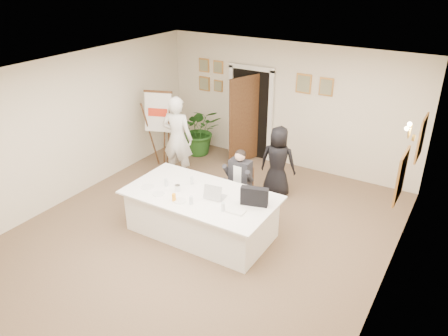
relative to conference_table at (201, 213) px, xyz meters
The scene contains 28 objects.
floor 0.40m from the conference_table, 62.41° to the right, with size 7.00×7.00×0.00m, color brown.
ceiling 2.41m from the conference_table, 62.41° to the right, with size 6.00×7.00×0.02m, color white.
wall_back 3.59m from the conference_table, 89.49° to the left, with size 6.00×0.10×2.80m, color white.
wall_front 3.70m from the conference_table, 89.51° to the right, with size 6.00×0.10×2.80m, color white.
wall_left 3.14m from the conference_table, behind, with size 0.10×7.00×2.80m, color white.
wall_right 3.19m from the conference_table, ahead, with size 0.10×7.00×2.80m, color white.
doorway 3.43m from the conference_table, 104.64° to the left, with size 1.14×0.86×2.20m.
pictures_back_wall 3.79m from the conference_table, 102.71° to the left, with size 3.40×0.06×0.80m, color #C08741, non-canonical shape.
pictures_right_wall 3.49m from the conference_table, 20.83° to the left, with size 0.06×2.20×0.80m, color #C08741, non-canonical shape.
wall_sconce 3.58m from the conference_table, 21.29° to the left, with size 0.20×0.30×0.24m, color gold, non-canonical shape.
conference_table is the anchor object (origin of this frame).
seated_man 1.01m from the conference_table, 78.01° to the left, with size 0.55×0.58×1.28m, color black, non-canonical shape.
flip_chart 3.01m from the conference_table, 141.52° to the left, with size 0.63×0.48×1.75m.
standing_man 2.30m from the conference_table, 136.54° to the left, with size 0.67×0.44×1.84m, color white.
standing_woman 2.04m from the conference_table, 74.72° to the left, with size 0.71×0.46×1.46m, color black.
potted_palm 3.49m from the conference_table, 124.41° to the left, with size 1.08×0.94×1.20m, color #24581D.
laptop 0.59m from the conference_table, 10.59° to the left, with size 0.31×0.34×0.28m, color #B7BABC, non-canonical shape.
laptop_bag 1.09m from the conference_table, ahead, with size 0.44×0.12×0.31m, color black.
paper_stack 0.91m from the conference_table, 12.87° to the right, with size 0.28×0.20×0.03m, color white.
plate_left 1.04m from the conference_table, 163.06° to the right, with size 0.23×0.23×0.01m, color white.
plate_mid 0.81m from the conference_table, 148.18° to the right, with size 0.20×0.20×0.01m, color white.
plate_near 0.56m from the conference_table, 111.97° to the right, with size 0.21×0.21×0.01m, color white.
glass_a 0.82m from the conference_table, behind, with size 0.06×0.06×0.14m, color silver.
glass_b 0.58m from the conference_table, 80.70° to the right, with size 0.06×0.06×0.14m, color silver.
glass_c 0.80m from the conference_table, 23.74° to the right, with size 0.06×0.06×0.14m, color silver.
glass_d 0.60m from the conference_table, 146.55° to the left, with size 0.06×0.06×0.14m, color silver.
oj_glass 0.66m from the conference_table, 120.07° to the right, with size 0.07×0.07×0.13m, color orange.
steel_jug 0.60m from the conference_table, 164.18° to the right, with size 0.10×0.10×0.11m, color silver.
Camera 1 is at (3.64, -5.25, 4.37)m, focal length 35.00 mm.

